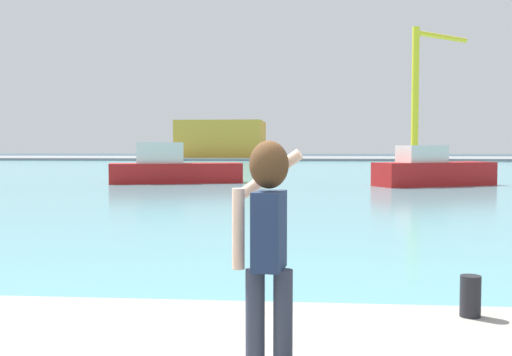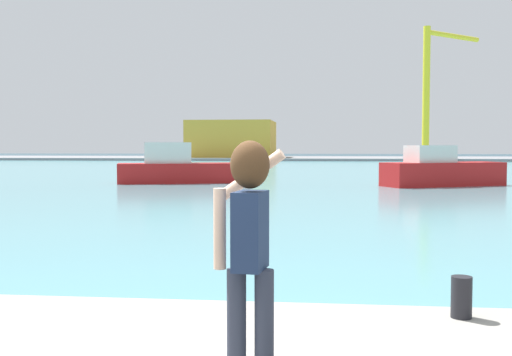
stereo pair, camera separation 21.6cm
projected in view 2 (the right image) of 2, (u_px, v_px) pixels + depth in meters
The scene contains 9 objects.
ground_plane at pixel (308, 170), 54.45m from camera, with size 220.00×220.00×0.00m, color #334751.
harbor_water at pixel (308, 169), 56.44m from camera, with size 140.00×100.00×0.02m, color #599EA8.
far_shore_dock at pixel (314, 158), 96.14m from camera, with size 140.00×20.00×0.37m, color gray.
person_photographer at pixel (249, 235), 4.37m from camera, with size 0.53×0.56×1.74m.
harbor_bollard at pixel (461, 297), 6.07m from camera, with size 0.20×0.20×0.41m, color black.
boat_moored at pixel (181, 169), 35.64m from camera, with size 7.79×3.91×2.36m.
boat_moored_2 at pixel (441, 171), 32.99m from camera, with size 6.94×4.73×2.18m.
warehouse_left at pixel (232, 139), 96.77m from camera, with size 13.02×11.90×5.67m, color gold.
port_crane at pixel (433, 79), 86.81m from camera, with size 9.30×8.14×18.49m.
Camera 2 is at (1.28, -4.59, 2.19)m, focal length 43.09 mm.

